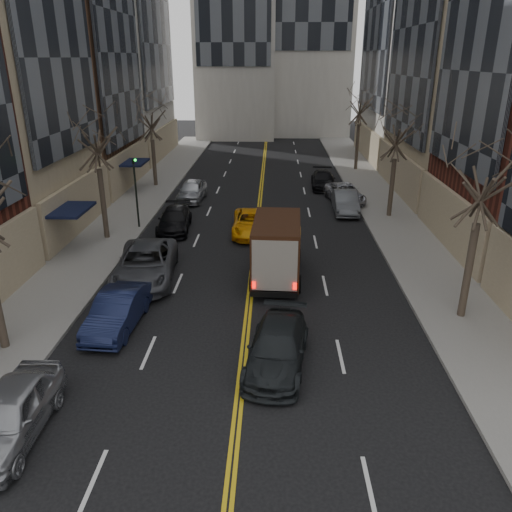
{
  "coord_description": "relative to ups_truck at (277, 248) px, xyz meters",
  "views": [
    {
      "loc": [
        0.99,
        -7.48,
        10.04
      ],
      "look_at": [
        0.3,
        12.13,
        2.2
      ],
      "focal_mm": 35.0,
      "sensor_mm": 36.0,
      "label": 1
    }
  ],
  "objects": [
    {
      "name": "parked_lf_c",
      "position": [
        -6.3,
        -0.35,
        -0.74
      ],
      "size": [
        3.3,
        6.14,
        1.64
      ],
      "primitive_type": "imported",
      "rotation": [
        0.0,
        0.0,
        0.1
      ],
      "color": "#46484D",
      "rests_on": "ground"
    },
    {
      "name": "sidewalk_right",
      "position": [
        7.8,
        12.26,
        -1.49
      ],
      "size": [
        4.0,
        66.0,
        0.15
      ],
      "primitive_type": "cube",
      "color": "slate",
      "rests_on": "ground"
    },
    {
      "name": "parked_lf_e",
      "position": [
        -6.3,
        14.09,
        -0.8
      ],
      "size": [
        2.04,
        4.55,
        1.52
      ],
      "primitive_type": "imported",
      "rotation": [
        0.0,
        0.0,
        -0.06
      ],
      "color": "#B9BCC1",
      "rests_on": "ground"
    },
    {
      "name": "parked_lf_a",
      "position": [
        -7.5,
        -11.18,
        -0.8
      ],
      "size": [
        1.88,
        4.53,
        1.53
      ],
      "primitive_type": "imported",
      "rotation": [
        0.0,
        0.0,
        0.02
      ],
      "color": "#A2A4A9",
      "rests_on": "ground"
    },
    {
      "name": "parked_lf_d",
      "position": [
        -6.3,
        7.06,
        -0.89
      ],
      "size": [
        2.19,
        4.75,
        1.34
      ],
      "primitive_type": "imported",
      "rotation": [
        0.0,
        0.0,
        0.07
      ],
      "color": "black",
      "rests_on": "ground"
    },
    {
      "name": "ups_truck",
      "position": [
        0.0,
        0.0,
        0.0
      ],
      "size": [
        2.51,
        5.75,
        3.1
      ],
      "rotation": [
        0.0,
        0.0,
        -0.04
      ],
      "color": "black",
      "rests_on": "ground"
    },
    {
      "name": "taxi",
      "position": [
        -1.5,
        6.64,
        -0.88
      ],
      "size": [
        2.41,
        4.97,
        1.36
      ],
      "primitive_type": "imported",
      "rotation": [
        0.0,
        0.0,
        0.03
      ],
      "color": "#F5A30A",
      "rests_on": "ground"
    },
    {
      "name": "tree_rt_near",
      "position": [
        7.6,
        -3.74,
        4.89
      ],
      "size": [
        3.2,
        3.2,
        8.71
      ],
      "color": "#382D23",
      "rests_on": "sidewalk_right"
    },
    {
      "name": "tree_rt_mid",
      "position": [
        7.6,
        10.26,
        4.6
      ],
      "size": [
        3.2,
        3.2,
        8.32
      ],
      "color": "#382D23",
      "rests_on": "sidewalk_right"
    },
    {
      "name": "sidewalk_left",
      "position": [
        -10.2,
        12.26,
        -1.49
      ],
      "size": [
        4.0,
        66.0,
        0.15
      ],
      "primitive_type": "cube",
      "color": "slate",
      "rests_on": "ground"
    },
    {
      "name": "tree_rt_far",
      "position": [
        7.6,
        25.26,
        5.18
      ],
      "size": [
        3.2,
        3.2,
        9.11
      ],
      "color": "#382D23",
      "rests_on": "sidewalk_right"
    },
    {
      "name": "parked_lf_b",
      "position": [
        -6.3,
        -4.96,
        -0.84
      ],
      "size": [
        1.8,
        4.47,
        1.44
      ],
      "primitive_type": "imported",
      "rotation": [
        0.0,
        0.0,
        -0.06
      ],
      "color": "#111735",
      "rests_on": "ground"
    },
    {
      "name": "pedestrian",
      "position": [
        -0.99,
        -0.64,
        -0.77
      ],
      "size": [
        0.43,
        0.61,
        1.58
      ],
      "primitive_type": "imported",
      "rotation": [
        0.0,
        0.0,
        1.48
      ],
      "color": "black",
      "rests_on": "ground"
    },
    {
      "name": "traffic_signal",
      "position": [
        -8.6,
        7.25,
        1.25
      ],
      "size": [
        0.29,
        0.26,
        4.7
      ],
      "color": "black",
      "rests_on": "sidewalk_left"
    },
    {
      "name": "tree_lf_far",
      "position": [
        -10.0,
        18.26,
        4.46
      ],
      "size": [
        3.2,
        3.2,
        8.12
      ],
      "color": "#382D23",
      "rests_on": "sidewalk_left"
    },
    {
      "name": "parked_rt_c",
      "position": [
        3.9,
        18.29,
        -0.89
      ],
      "size": [
        2.08,
        4.74,
        1.36
      ],
      "primitive_type": "imported",
      "rotation": [
        0.0,
        0.0,
        -0.04
      ],
      "color": "black",
      "rests_on": "ground"
    },
    {
      "name": "observer_sedan",
      "position": [
        -0.0,
        -7.39,
        -0.87
      ],
      "size": [
        2.58,
        5.0,
        1.39
      ],
      "rotation": [
        0.0,
        0.0,
        -0.14
      ],
      "color": "black",
      "rests_on": "ground"
    },
    {
      "name": "parked_rt_a",
      "position": [
        4.78,
        11.33,
        -0.83
      ],
      "size": [
        1.65,
        4.47,
        1.46
      ],
      "primitive_type": "imported",
      "rotation": [
        0.0,
        0.0,
        -0.02
      ],
      "color": "#52555A",
      "rests_on": "ground"
    },
    {
      "name": "tree_lf_mid",
      "position": [
        -10.0,
        5.26,
        5.03
      ],
      "size": [
        3.2,
        3.2,
        8.91
      ],
      "color": "#382D23",
      "rests_on": "sidewalk_left"
    },
    {
      "name": "parked_rt_b",
      "position": [
        5.1,
        13.96,
        -0.89
      ],
      "size": [
        2.87,
        5.08,
        1.34
      ],
      "primitive_type": "imported",
      "rotation": [
        0.0,
        0.0,
        0.14
      ],
      "color": "#B4B5BC",
      "rests_on": "ground"
    }
  ]
}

